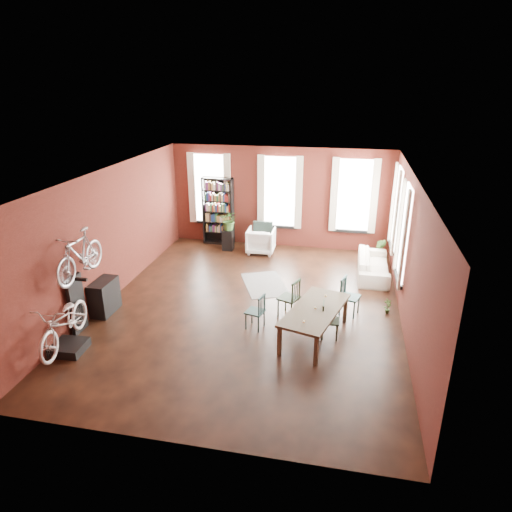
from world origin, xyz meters
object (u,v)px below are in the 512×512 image
(dining_chair_a, at_px, (255,311))
(cream_sofa, at_px, (374,261))
(dining_chair_b, at_px, (289,298))
(console_table, at_px, (105,297))
(bicycle_floor, at_px, (61,302))
(dining_chair_c, at_px, (330,320))
(plant_stand, at_px, (228,240))
(dining_chair_d, at_px, (350,297))
(dining_table, at_px, (315,323))
(bike_trainer, at_px, (69,347))
(white_armchair, at_px, (261,239))
(bookshelf, at_px, (218,211))

(dining_chair_a, relative_size, cream_sofa, 0.39)
(dining_chair_b, bearing_deg, cream_sofa, 166.09)
(console_table, relative_size, bicycle_floor, 0.42)
(dining_chair_c, relative_size, plant_stand, 1.21)
(dining_chair_d, relative_size, bicycle_floor, 0.48)
(dining_table, distance_m, dining_chair_b, 1.08)
(dining_chair_a, distance_m, bike_trainer, 3.88)
(cream_sofa, relative_size, bike_trainer, 3.35)
(dining_chair_d, height_order, console_table, dining_chair_d)
(dining_chair_a, relative_size, white_armchair, 0.94)
(dining_chair_c, distance_m, console_table, 5.22)
(dining_table, distance_m, cream_sofa, 3.88)
(cream_sofa, height_order, plant_stand, cream_sofa)
(bike_trainer, xyz_separation_m, plant_stand, (1.64, 6.32, 0.24))
(bookshelf, xyz_separation_m, white_armchair, (1.54, -0.59, -0.67))
(white_armchair, bearing_deg, dining_chair_a, 97.95)
(dining_table, height_order, dining_chair_a, dining_chair_a)
(cream_sofa, bearing_deg, dining_table, 159.98)
(dining_chair_d, xyz_separation_m, bike_trainer, (-5.50, -2.72, -0.36))
(cream_sofa, xyz_separation_m, bicycle_floor, (-6.12, -5.20, 0.72))
(cream_sofa, bearing_deg, white_armchair, 71.91)
(dining_chair_c, relative_size, white_armchair, 0.92)
(dining_chair_c, relative_size, bookshelf, 0.36)
(dining_chair_c, xyz_separation_m, cream_sofa, (1.01, 3.56, 0.01))
(dining_chair_b, distance_m, dining_chair_d, 1.42)
(bookshelf, distance_m, cream_sofa, 5.28)
(dining_chair_b, xyz_separation_m, bicycle_floor, (-4.12, -2.39, 0.66))
(dining_chair_b, distance_m, plant_stand, 4.67)
(dining_chair_d, xyz_separation_m, white_armchair, (-2.79, 3.57, -0.02))
(dining_chair_d, bearing_deg, dining_table, 167.07)
(dining_chair_c, relative_size, bike_trainer, 1.28)
(plant_stand, bearing_deg, bike_trainer, -104.54)
(dining_chair_a, relative_size, bookshelf, 0.37)
(plant_stand, bearing_deg, dining_table, -56.63)
(dining_chair_d, xyz_separation_m, console_table, (-5.61, -1.05, -0.05))
(bike_trainer, distance_m, plant_stand, 6.53)
(bookshelf, bearing_deg, dining_chair_a, -66.07)
(dining_chair_c, height_order, bookshelf, bookshelf)
(dining_chair_d, distance_m, console_table, 5.71)
(dining_table, xyz_separation_m, console_table, (-4.90, 0.15, 0.06))
(dining_table, xyz_separation_m, dining_chair_b, (-0.67, 0.84, 0.12))
(console_table, bearing_deg, dining_chair_d, 10.58)
(dining_chair_a, xyz_separation_m, dining_chair_b, (0.64, 0.70, 0.06))
(dining_table, relative_size, white_armchair, 2.33)
(white_armchair, bearing_deg, dining_chair_c, 115.67)
(dining_chair_b, relative_size, dining_chair_c, 1.16)
(bike_trainer, bearing_deg, bicycle_floor, -79.31)
(dining_chair_a, xyz_separation_m, dining_chair_d, (2.02, 1.05, 0.05))
(dining_chair_a, distance_m, bicycle_floor, 3.94)
(dining_chair_c, xyz_separation_m, white_armchair, (-2.40, 4.67, 0.03))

